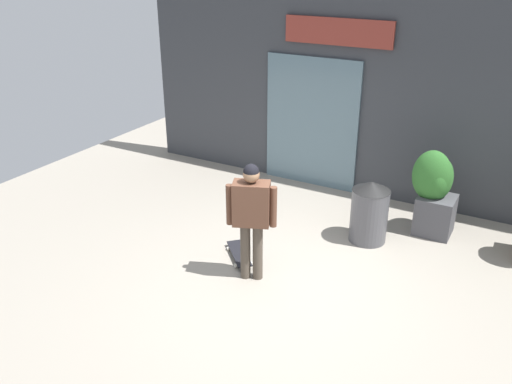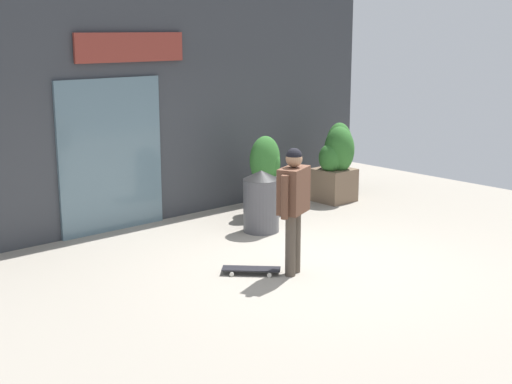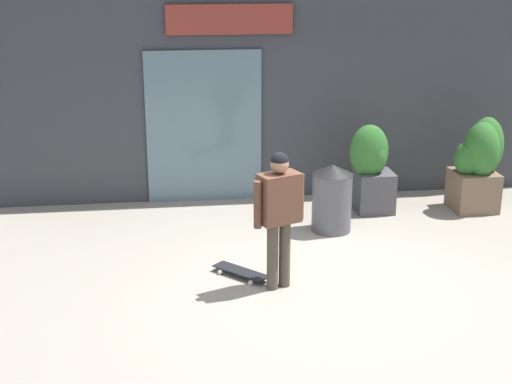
# 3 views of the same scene
# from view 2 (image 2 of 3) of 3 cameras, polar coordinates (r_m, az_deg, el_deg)

# --- Properties ---
(ground_plane) EXTENTS (12.00, 12.00, 0.00)m
(ground_plane) POSITION_cam_2_polar(r_m,az_deg,el_deg) (9.47, 4.15, -5.64)
(ground_plane) COLOR gray
(building_facade) EXTENTS (8.69, 0.31, 3.93)m
(building_facade) POSITION_cam_2_polar(r_m,az_deg,el_deg) (11.48, -7.49, 7.49)
(building_facade) COLOR #383A3F
(building_facade) RESTS_ON ground_plane
(skateboarder) EXTENTS (0.60, 0.41, 1.60)m
(skateboarder) POSITION_cam_2_polar(r_m,az_deg,el_deg) (8.79, 3.00, -0.50)
(skateboarder) COLOR #4C4238
(skateboarder) RESTS_ON ground_plane
(skateboard) EXTENTS (0.65, 0.66, 0.08)m
(skateboard) POSITION_cam_2_polar(r_m,az_deg,el_deg) (9.02, -0.39, -6.15)
(skateboard) COLOR black
(skateboard) RESTS_ON ground_plane
(planter_box_left) EXTENTS (0.74, 0.66, 1.39)m
(planter_box_left) POSITION_cam_2_polar(r_m,az_deg,el_deg) (12.72, 6.42, 2.49)
(planter_box_left) COLOR brown
(planter_box_left) RESTS_ON ground_plane
(planter_box_right) EXTENTS (0.67, 0.60, 1.32)m
(planter_box_right) POSITION_cam_2_polar(r_m,az_deg,el_deg) (11.73, 0.82, 1.51)
(planter_box_right) COLOR #47474C
(planter_box_right) RESTS_ON ground_plane
(trash_bin) EXTENTS (0.55, 0.55, 0.94)m
(trash_bin) POSITION_cam_2_polar(r_m,az_deg,el_deg) (10.77, 0.42, -0.71)
(trash_bin) COLOR #4C4C51
(trash_bin) RESTS_ON ground_plane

